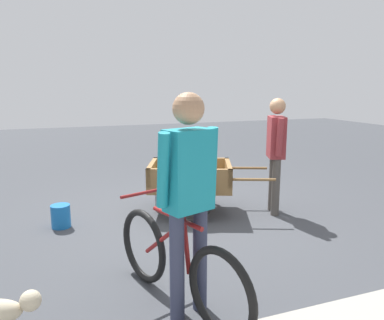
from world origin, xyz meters
TOP-DOWN VIEW (x-y plane):
  - ground_plane at (0.00, 0.00)m, footprint 24.00×24.00m
  - fruit_cart at (-0.01, -0.15)m, footprint 1.81×1.32m
  - vendor_person at (-1.08, 0.27)m, footprint 0.31×0.54m
  - bicycle at (0.86, 1.94)m, footprint 0.66×1.59m
  - cyclist_person at (0.81, 2.08)m, footprint 0.50×0.30m
  - plastic_bucket at (1.69, -0.15)m, footprint 0.23×0.23m

SIDE VIEW (x-z plane):
  - ground_plane at x=0.00m, z-range 0.00..0.00m
  - plastic_bucket at x=1.69m, z-range 0.00..0.28m
  - bicycle at x=0.86m, z-range -0.07..0.78m
  - fruit_cart at x=-0.01m, z-range 0.09..0.78m
  - vendor_person at x=-1.08m, z-range 0.15..1.71m
  - cyclist_person at x=0.81m, z-range 0.17..1.86m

